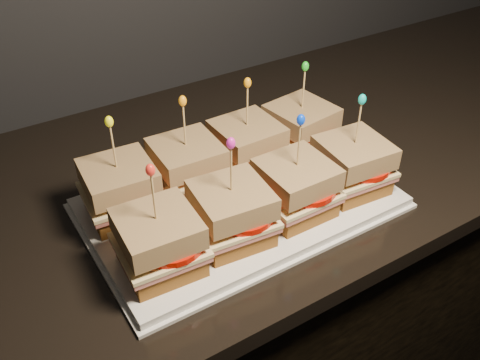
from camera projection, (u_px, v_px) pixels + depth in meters
cabinet at (269, 314)px, 1.28m from camera, size 2.42×0.63×0.90m
granite_slab at (277, 154)px, 1.01m from camera, size 2.46×0.67×0.03m
platter at (240, 203)px, 0.85m from camera, size 0.47×0.29×0.02m
platter_rim at (240, 206)px, 0.85m from camera, size 0.48×0.30×0.01m
sandwich_0_bread_bot at (123, 205)px, 0.81m from camera, size 0.10×0.10×0.03m
sandwich_0_ham at (121, 196)px, 0.80m from camera, size 0.11×0.11×0.01m
sandwich_0_cheese at (121, 192)px, 0.80m from camera, size 0.12×0.11×0.01m
sandwich_0_tomato at (129, 188)px, 0.79m from camera, size 0.10×0.10×0.01m
sandwich_0_bread_top at (118, 176)px, 0.78m from camera, size 0.11×0.11×0.03m
sandwich_0_pick at (114, 149)px, 0.75m from camera, size 0.00×0.00×0.09m
sandwich_0_frill at (109, 122)px, 0.72m from camera, size 0.01×0.01×0.02m
sandwich_1_bread_bot at (188, 182)px, 0.86m from camera, size 0.10×0.10×0.03m
sandwich_1_ham at (188, 173)px, 0.85m from camera, size 0.11×0.11×0.01m
sandwich_1_cheese at (187, 169)px, 0.84m from camera, size 0.11×0.11×0.01m
sandwich_1_tomato at (196, 165)px, 0.84m from camera, size 0.10×0.10×0.01m
sandwich_1_bread_top at (186, 154)px, 0.83m from camera, size 0.10×0.10×0.03m
sandwich_1_pick at (185, 128)px, 0.80m from camera, size 0.00×0.00×0.09m
sandwich_1_frill at (183, 101)px, 0.77m from camera, size 0.01×0.01×0.02m
sandwich_2_bread_bot at (247, 161)px, 0.91m from camera, size 0.10×0.10×0.03m
sandwich_2_ham at (247, 152)px, 0.90m from camera, size 0.11×0.11×0.01m
sandwich_2_cheese at (247, 149)px, 0.89m from camera, size 0.11×0.11×0.01m
sandwich_2_tomato at (255, 145)px, 0.89m from camera, size 0.10×0.10×0.01m
sandwich_2_bread_top at (247, 134)px, 0.87m from camera, size 0.10×0.10×0.03m
sandwich_2_pick at (247, 109)px, 0.85m from camera, size 0.00×0.00×0.09m
sandwich_2_frill at (248, 83)px, 0.82m from camera, size 0.01×0.01×0.02m
sandwich_3_bread_bot at (299, 142)px, 0.95m from camera, size 0.11×0.11×0.03m
sandwich_3_ham at (300, 134)px, 0.94m from camera, size 0.12×0.12×0.01m
sandwich_3_cheese at (300, 130)px, 0.94m from camera, size 0.12×0.12×0.01m
sandwich_3_tomato at (308, 126)px, 0.94m from camera, size 0.10×0.10×0.01m
sandwich_3_bread_top at (301, 116)px, 0.92m from camera, size 0.11×0.11×0.03m
sandwich_3_pick at (303, 91)px, 0.89m from camera, size 0.00×0.00×0.09m
sandwich_3_frill at (305, 66)px, 0.87m from camera, size 0.01×0.01×0.02m
sandwich_4_bread_bot at (161, 258)px, 0.72m from camera, size 0.10×0.10×0.03m
sandwich_4_ham at (160, 249)px, 0.71m from camera, size 0.11×0.11×0.01m
sandwich_4_cheese at (159, 245)px, 0.70m from camera, size 0.12×0.11×0.01m
sandwich_4_tomato at (169, 240)px, 0.70m from camera, size 0.10×0.10×0.01m
sandwich_4_bread_top at (157, 228)px, 0.69m from camera, size 0.11×0.11×0.03m
sandwich_4_pick at (154, 200)px, 0.66m from camera, size 0.00×0.00×0.09m
sandwich_4_frill at (150, 170)px, 0.63m from camera, size 0.01×0.01×0.02m
sandwich_5_bread_bot at (232, 229)px, 0.77m from camera, size 0.11×0.11×0.03m
sandwich_5_ham at (232, 220)px, 0.76m from camera, size 0.12×0.11×0.01m
sandwich_5_cheese at (232, 216)px, 0.75m from camera, size 0.12×0.12×0.01m
sandwich_5_tomato at (241, 211)px, 0.75m from camera, size 0.10×0.10×0.01m
sandwich_5_bread_top at (232, 200)px, 0.73m from camera, size 0.11×0.11×0.03m
sandwich_5_pick at (231, 172)px, 0.71m from camera, size 0.00×0.00×0.09m
sandwich_5_frill at (231, 143)px, 0.68m from camera, size 0.01×0.01×0.02m
sandwich_6_bread_bot at (294, 203)px, 0.81m from camera, size 0.10×0.10×0.03m
sandwich_6_ham at (295, 194)px, 0.80m from camera, size 0.11×0.10×0.01m
sandwich_6_cheese at (295, 190)px, 0.80m from camera, size 0.11×0.11×0.01m
sandwich_6_tomato at (305, 186)px, 0.80m from camera, size 0.10×0.10×0.01m
sandwich_6_bread_top at (297, 175)px, 0.78m from camera, size 0.10×0.10×0.03m
sandwich_6_pick at (299, 148)px, 0.75m from camera, size 0.00×0.00×0.09m
sandwich_6_frill at (301, 120)px, 0.73m from camera, size 0.01×0.01×0.02m
sandwich_7_bread_bot at (350, 180)px, 0.86m from camera, size 0.11×0.11×0.03m
sandwich_7_ham at (351, 171)px, 0.85m from camera, size 0.12×0.11×0.01m
sandwich_7_cheese at (352, 167)px, 0.85m from camera, size 0.12×0.11×0.01m
sandwich_7_tomato at (361, 163)px, 0.84m from camera, size 0.10×0.10×0.01m
sandwich_7_bread_top at (354, 152)px, 0.83m from camera, size 0.11×0.11×0.03m
sandwich_7_pick at (358, 126)px, 0.80m from camera, size 0.00×0.00×0.09m
sandwich_7_frill at (362, 99)px, 0.78m from camera, size 0.01×0.01×0.02m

